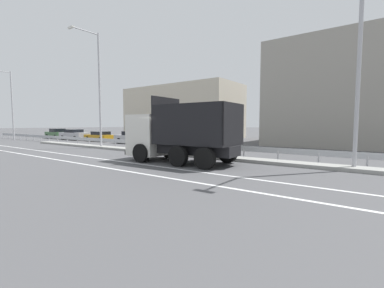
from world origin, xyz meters
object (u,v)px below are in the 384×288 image
(street_lamp_0, at_px, (11,103))
(parked_car_4, at_px, (175,138))
(parked_car_1, at_px, (75,134))
(dump_truck, at_px, (170,138))
(street_lamp_2, at_px, (360,45))
(median_road_sign, at_px, (173,138))
(street_lamp_1, at_px, (98,85))
(parked_car_0, at_px, (57,133))
(parked_car_3, at_px, (134,137))
(parked_car_2, at_px, (100,136))

(street_lamp_0, relative_size, parked_car_4, 1.92)
(street_lamp_0, height_order, parked_car_1, street_lamp_0)
(dump_truck, distance_m, street_lamp_2, 10.05)
(median_road_sign, distance_m, street_lamp_1, 9.54)
(dump_truck, bearing_deg, parked_car_0, 71.80)
(parked_car_3, bearing_deg, street_lamp_2, 74.95)
(street_lamp_0, distance_m, street_lamp_1, 19.21)
(dump_truck, xyz_separation_m, parked_car_3, (-12.16, 7.95, -0.65))
(parked_car_0, bearing_deg, parked_car_3, -87.21)
(median_road_sign, bearing_deg, parked_car_3, 152.31)
(median_road_sign, relative_size, street_lamp_0, 0.25)
(parked_car_4, bearing_deg, parked_car_1, 85.73)
(street_lamp_2, xyz_separation_m, parked_car_1, (-32.91, 5.24, -4.81))
(street_lamp_0, xyz_separation_m, parked_car_2, (10.90, 5.85, -4.31))
(street_lamp_2, distance_m, parked_car_3, 22.14)
(parked_car_4, bearing_deg, parked_car_0, 84.71)
(parked_car_2, height_order, parked_car_4, parked_car_4)
(parked_car_0, relative_size, parked_car_1, 0.96)
(parked_car_4, bearing_deg, street_lamp_0, 98.90)
(parked_car_0, height_order, parked_car_4, parked_car_4)
(parked_car_0, height_order, parked_car_1, parked_car_0)
(street_lamp_0, relative_size, parked_car_0, 1.92)
(parked_car_1, height_order, parked_car_2, parked_car_1)
(street_lamp_1, distance_m, parked_car_4, 8.34)
(parked_car_2, distance_m, parked_car_3, 6.59)
(dump_truck, xyz_separation_m, parked_car_4, (-6.16, 7.79, -0.55))
(street_lamp_1, bearing_deg, parked_car_3, 107.31)
(median_road_sign, bearing_deg, parked_car_1, 166.78)
(street_lamp_2, distance_m, parked_car_2, 28.50)
(dump_truck, xyz_separation_m, parked_car_1, (-24.15, 7.80, -0.61))
(street_lamp_0, height_order, parked_car_0, street_lamp_0)
(street_lamp_2, relative_size, parked_car_1, 2.05)
(street_lamp_2, bearing_deg, street_lamp_0, -179.64)
(street_lamp_1, relative_size, parked_car_0, 2.14)
(median_road_sign, relative_size, parked_car_0, 0.48)
(street_lamp_2, bearing_deg, parked_car_2, 168.49)
(parked_car_0, xyz_separation_m, parked_car_1, (5.67, -0.43, -0.01))
(parked_car_2, bearing_deg, parked_car_1, 95.74)
(dump_truck, xyz_separation_m, street_lamp_1, (-10.44, 2.42, 4.19))
(dump_truck, bearing_deg, parked_car_4, 35.59)
(street_lamp_0, height_order, street_lamp_2, street_lamp_2)
(parked_car_0, bearing_deg, parked_car_1, -90.61)
(street_lamp_1, xyz_separation_m, parked_car_3, (-1.72, 5.53, -4.84))
(street_lamp_0, relative_size, parked_car_1, 1.85)
(street_lamp_1, bearing_deg, dump_truck, -13.07)
(parked_car_0, bearing_deg, median_road_sign, -97.73)
(parked_car_3, bearing_deg, parked_car_0, -91.53)
(street_lamp_1, relative_size, parked_car_2, 2.13)
(median_road_sign, distance_m, parked_car_3, 11.54)
(median_road_sign, bearing_deg, street_lamp_2, -0.15)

